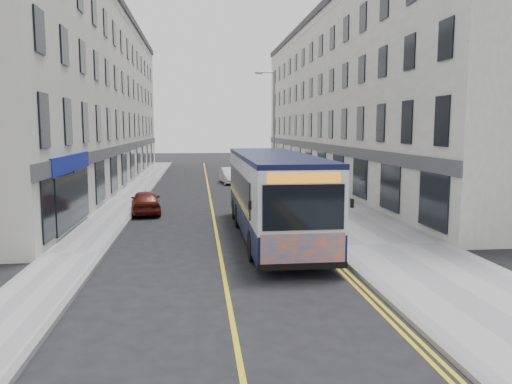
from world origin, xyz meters
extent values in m
plane|color=black|center=(0.00, 0.00, 0.00)|extent=(140.00, 140.00, 0.00)
cube|color=gray|center=(6.25, 12.00, 0.06)|extent=(4.50, 64.00, 0.12)
cube|color=gray|center=(-5.00, 12.00, 0.06)|extent=(2.00, 64.00, 0.12)
cube|color=slate|center=(4.00, 12.00, 0.07)|extent=(0.18, 64.00, 0.13)
cube|color=slate|center=(-4.00, 12.00, 0.07)|extent=(0.18, 64.00, 0.13)
cube|color=gold|center=(0.00, 12.00, 0.00)|extent=(0.12, 64.00, 0.01)
cube|color=gold|center=(3.55, 12.00, 0.00)|extent=(0.10, 64.00, 0.01)
cube|color=gold|center=(3.75, 12.00, 0.00)|extent=(0.10, 64.00, 0.01)
cube|color=silver|center=(11.50, 21.00, 6.50)|extent=(6.00, 46.00, 13.00)
cube|color=beige|center=(-9.00, 21.00, 6.50)|extent=(6.00, 46.00, 13.00)
cylinder|color=gray|center=(4.25, 14.00, 4.00)|extent=(0.14, 0.14, 8.00)
cylinder|color=gray|center=(3.75, 14.00, 7.90)|extent=(1.00, 0.08, 0.08)
cube|color=gray|center=(3.25, 14.00, 7.85)|extent=(0.50, 0.18, 0.12)
cube|color=black|center=(2.21, 0.83, 0.83)|extent=(2.60, 11.43, 0.94)
cube|color=silver|center=(2.21, 0.83, 2.23)|extent=(2.60, 11.43, 1.87)
cube|color=black|center=(2.21, 0.83, 3.25)|extent=(2.62, 11.43, 0.17)
cube|color=black|center=(0.89, 1.45, 2.03)|extent=(0.04, 8.94, 1.20)
cube|color=black|center=(3.53, 1.45, 2.03)|extent=(0.04, 8.94, 1.20)
cube|color=black|center=(2.21, -4.91, 2.13)|extent=(2.34, 0.04, 1.30)
cube|color=orange|center=(2.21, -4.91, 0.88)|extent=(2.44, 0.04, 0.99)
cube|color=orange|center=(2.21, -4.92, 2.96)|extent=(2.08, 0.04, 0.29)
cylinder|color=black|center=(1.03, -2.60, 0.52)|extent=(0.29, 1.04, 1.04)
cylinder|color=black|center=(3.38, -2.60, 0.52)|extent=(0.29, 1.04, 1.04)
cylinder|color=black|center=(1.03, 3.11, 0.52)|extent=(0.29, 1.04, 1.04)
cylinder|color=black|center=(3.38, 3.11, 0.52)|extent=(0.29, 1.04, 1.04)
cylinder|color=black|center=(1.03, 4.99, 0.52)|extent=(0.29, 1.04, 1.04)
cylinder|color=black|center=(3.38, 4.99, 0.52)|extent=(0.29, 1.04, 1.04)
imported|color=black|center=(4.44, 2.39, 0.61)|extent=(1.97, 1.17, 0.98)
imported|color=olive|center=(5.83, 14.86, 0.96)|extent=(0.73, 0.62, 1.68)
imported|color=black|center=(6.76, 12.52, 0.95)|extent=(1.02, 0.98, 1.65)
imported|color=silver|center=(1.80, 20.79, 0.62)|extent=(1.66, 3.87, 1.24)
imported|color=#4B140C|center=(-3.40, 7.15, 0.61)|extent=(1.89, 3.75, 1.22)
camera|label=1|loc=(-0.72, -18.46, 4.34)|focal=35.00mm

